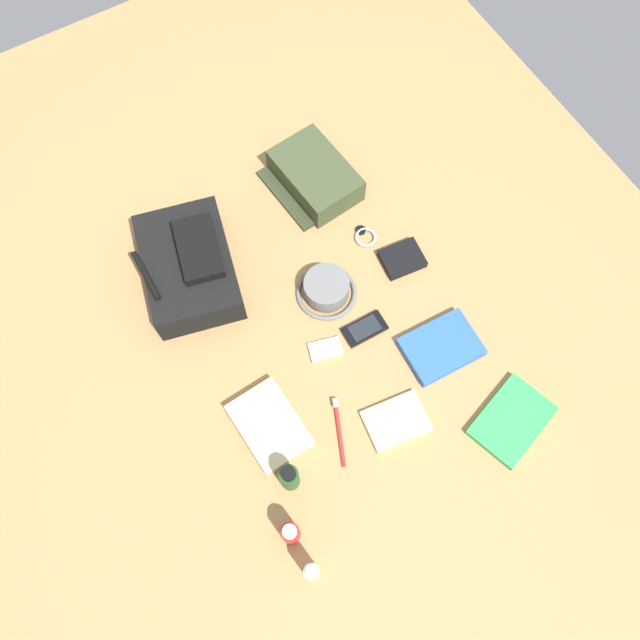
% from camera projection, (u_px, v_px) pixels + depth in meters
% --- Properties ---
extents(ground_plane, '(2.64, 2.02, 0.02)m').
position_uv_depth(ground_plane, '(320.00, 327.00, 1.72)').
color(ground_plane, '#9F7748').
rests_on(ground_plane, ground).
extents(backpack, '(0.37, 0.30, 0.13)m').
position_uv_depth(backpack, '(190.00, 266.00, 1.71)').
color(backpack, black).
rests_on(backpack, ground_plane).
extents(toiletry_pouch, '(0.27, 0.23, 0.08)m').
position_uv_depth(toiletry_pouch, '(314.00, 177.00, 1.83)').
color(toiletry_pouch, '#384228').
rests_on(toiletry_pouch, ground_plane).
extents(bucket_hat, '(0.16, 0.16, 0.06)m').
position_uv_depth(bucket_hat, '(326.00, 289.00, 1.71)').
color(bucket_hat, slate).
rests_on(bucket_hat, ground_plane).
extents(toothpaste_tube, '(0.03, 0.03, 0.11)m').
position_uv_depth(toothpaste_tube, '(311.00, 572.00, 1.43)').
color(toothpaste_tube, white).
rests_on(toothpaste_tube, ground_plane).
extents(sunscreen_spray, '(0.04, 0.04, 0.11)m').
position_uv_depth(sunscreen_spray, '(290.00, 533.00, 1.46)').
color(sunscreen_spray, red).
rests_on(sunscreen_spray, ground_plane).
extents(shampoo_bottle, '(0.05, 0.05, 0.12)m').
position_uv_depth(shampoo_bottle, '(290.00, 478.00, 1.50)').
color(shampoo_bottle, '#19471E').
rests_on(shampoo_bottle, ground_plane).
extents(paperback_novel, '(0.19, 0.23, 0.02)m').
position_uv_depth(paperback_novel, '(512.00, 421.00, 1.60)').
color(paperback_novel, '#2D934C').
rests_on(paperback_novel, ground_plane).
extents(travel_guidebook, '(0.15, 0.20, 0.03)m').
position_uv_depth(travel_guidebook, '(441.00, 347.00, 1.67)').
color(travel_guidebook, blue).
rests_on(travel_guidebook, ground_plane).
extents(cell_phone, '(0.06, 0.12, 0.01)m').
position_uv_depth(cell_phone, '(365.00, 329.00, 1.69)').
color(cell_phone, black).
rests_on(cell_phone, ground_plane).
extents(media_player, '(0.07, 0.10, 0.01)m').
position_uv_depth(media_player, '(326.00, 349.00, 1.67)').
color(media_player, '#B7B7BC').
rests_on(media_player, ground_plane).
extents(wristwatch, '(0.07, 0.06, 0.01)m').
position_uv_depth(wristwatch, '(365.00, 236.00, 1.80)').
color(wristwatch, '#99999E').
rests_on(wristwatch, ground_plane).
extents(toothbrush, '(0.16, 0.08, 0.02)m').
position_uv_depth(toothbrush, '(339.00, 427.00, 1.60)').
color(toothbrush, red).
rests_on(toothbrush, ground_plane).
extents(wallet, '(0.10, 0.12, 0.02)m').
position_uv_depth(wallet, '(402.00, 259.00, 1.76)').
color(wallet, black).
rests_on(wallet, ground_plane).
extents(notepad, '(0.13, 0.16, 0.02)m').
position_uv_depth(notepad, '(396.00, 421.00, 1.60)').
color(notepad, beige).
rests_on(notepad, ground_plane).
extents(folded_towel, '(0.21, 0.15, 0.04)m').
position_uv_depth(folded_towel, '(270.00, 426.00, 1.59)').
color(folded_towel, '#C6B289').
rests_on(folded_towel, ground_plane).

